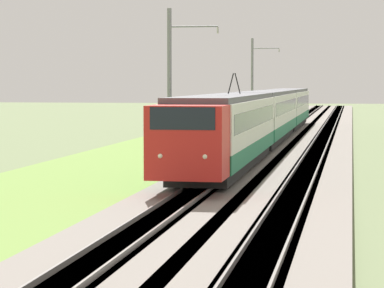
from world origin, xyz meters
The scene contains 8 objects.
ballast_main centered at (50.00, 0.00, 0.15)m, with size 240.00×4.40×0.30m.
ballast_adjacent centered at (50.00, -3.87, 0.15)m, with size 240.00×4.40×0.30m.
track_main centered at (50.00, 0.00, 0.16)m, with size 240.00×1.57×0.45m.
track_adjacent centered at (50.00, -3.87, 0.16)m, with size 240.00×1.57×0.45m.
grass_verge centered at (50.00, 6.54, 0.06)m, with size 240.00×9.03×0.12m.
passenger_train centered at (62.73, 0.00, 2.38)m, with size 65.05×3.02×5.08m.
catenary_mast_mid centered at (41.63, 2.77, 4.24)m, with size 0.22×2.56×8.21m.
catenary_mast_far centered at (79.15, 2.77, 4.42)m, with size 0.22×2.56×8.55m.
Camera 1 is at (-2.16, -6.01, 4.57)m, focal length 85.00 mm.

